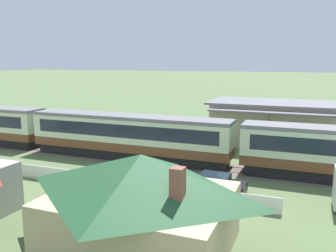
{
  "coord_description": "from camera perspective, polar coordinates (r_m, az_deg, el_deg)",
  "views": [
    {
      "loc": [
        -9.41,
        -27.56,
        8.92
      ],
      "look_at": [
        -22.5,
        5.72,
        2.43
      ],
      "focal_mm": 38.0,
      "sensor_mm": 36.0,
      "label": 1
    }
  ],
  "objects": [
    {
      "name": "passenger_train",
      "position": [
        29.76,
        11.58,
        -2.84
      ],
      "size": [
        80.24,
        2.93,
        4.1
      ],
      "color": "brown",
      "rests_on": "ground_plane"
    },
    {
      "name": "railway_track",
      "position": [
        31.06,
        5.23,
        -6.43
      ],
      "size": [
        135.61,
        3.6,
        0.04
      ],
      "color": "#665B51",
      "rests_on": "ground_plane"
    },
    {
      "name": "parked_car_black",
      "position": [
        25.01,
        7.7,
        -9.2
      ],
      "size": [
        4.06,
        1.88,
        1.3
      ],
      "rotation": [
        0.0,
        0.0,
        -0.02
      ],
      "color": "black",
      "rests_on": "ground_plane"
    },
    {
      "name": "picket_fence_front",
      "position": [
        30.68,
        -23.02,
        -6.44
      ],
      "size": [
        40.1,
        0.06,
        1.05
      ],
      "primitive_type": "cube",
      "color": "white",
      "rests_on": "ground_plane"
    },
    {
      "name": "cottage_dark_green_roof",
      "position": [
        17.35,
        -4.28,
        -11.74
      ],
      "size": [
        8.92,
        7.18,
        4.66
      ],
      "color": "tan",
      "rests_on": "ground_plane"
    },
    {
      "name": "station_building",
      "position": [
        40.06,
        16.46,
        0.46
      ],
      "size": [
        13.43,
        8.82,
        4.7
      ],
      "color": "#BCB293",
      "rests_on": "ground_plane"
    }
  ]
}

